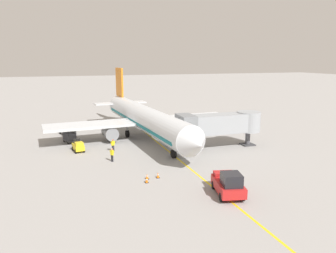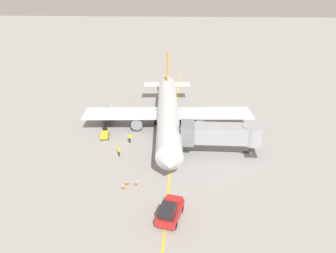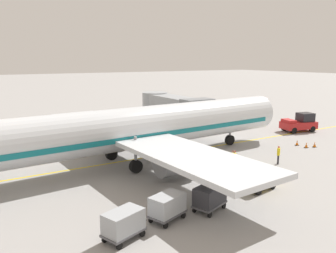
# 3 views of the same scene
# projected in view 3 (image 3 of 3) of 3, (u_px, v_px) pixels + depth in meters

# --- Properties ---
(ground_plane) EXTENTS (400.00, 400.00, 0.00)m
(ground_plane) POSITION_uv_depth(u_px,v_px,m) (132.00, 160.00, 32.33)
(ground_plane) COLOR gray
(gate_lead_in_line) EXTENTS (0.24, 80.00, 0.01)m
(gate_lead_in_line) POSITION_uv_depth(u_px,v_px,m) (132.00, 160.00, 32.33)
(gate_lead_in_line) COLOR gold
(gate_lead_in_line) RESTS_ON ground
(parked_airliner) EXTENTS (30.29, 37.35, 10.63)m
(parked_airliner) POSITION_uv_depth(u_px,v_px,m) (139.00, 128.00, 30.87)
(parked_airliner) COLOR silver
(parked_airliner) RESTS_ON ground
(jet_bridge) EXTENTS (12.39, 3.50, 4.98)m
(jet_bridge) POSITION_uv_depth(u_px,v_px,m) (173.00, 107.00, 42.54)
(jet_bridge) COLOR #93999E
(jet_bridge) RESTS_ON ground
(pushback_tractor) EXTENTS (3.13, 4.78, 2.40)m
(pushback_tractor) POSITION_uv_depth(u_px,v_px,m) (300.00, 123.00, 44.83)
(pushback_tractor) COLOR #B21E1E
(pushback_tractor) RESTS_ON ground
(baggage_tug_lead) EXTENTS (1.62, 2.66, 1.62)m
(baggage_tug_lead) POSITION_uv_depth(u_px,v_px,m) (260.00, 180.00, 24.87)
(baggage_tug_lead) COLOR gold
(baggage_tug_lead) RESTS_ON ground
(baggage_cart_front) EXTENTS (1.96, 2.96, 1.58)m
(baggage_cart_front) POSITION_uv_depth(u_px,v_px,m) (210.00, 196.00, 21.35)
(baggage_cart_front) COLOR #4C4C51
(baggage_cart_front) RESTS_ON ground
(baggage_cart_second_in_train) EXTENTS (1.96, 2.96, 1.58)m
(baggage_cart_second_in_train) POSITION_uv_depth(u_px,v_px,m) (167.00, 205.00, 20.02)
(baggage_cart_second_in_train) COLOR #4C4C51
(baggage_cart_second_in_train) RESTS_ON ground
(baggage_cart_third_in_train) EXTENTS (1.96, 2.96, 1.58)m
(baggage_cart_third_in_train) POSITION_uv_depth(u_px,v_px,m) (124.00, 223.00, 17.90)
(baggage_cart_third_in_train) COLOR #4C4C51
(baggage_cart_third_in_train) RESTS_ON ground
(ground_crew_wing_walker) EXTENTS (0.70, 0.37, 1.69)m
(ground_crew_wing_walker) POSITION_uv_depth(u_px,v_px,m) (234.00, 159.00, 29.31)
(ground_crew_wing_walker) COLOR #232328
(ground_crew_wing_walker) RESTS_ON ground
(ground_crew_loader) EXTENTS (0.50, 0.64, 1.69)m
(ground_crew_loader) POSITION_uv_depth(u_px,v_px,m) (278.00, 154.00, 30.86)
(ground_crew_loader) COLOR #232328
(ground_crew_loader) RESTS_ON ground
(safety_cone_nose_left) EXTENTS (0.36, 0.36, 0.59)m
(safety_cone_nose_left) POSITION_uv_depth(u_px,v_px,m) (306.00, 145.00, 36.69)
(safety_cone_nose_left) COLOR black
(safety_cone_nose_left) RESTS_ON ground
(safety_cone_nose_right) EXTENTS (0.36, 0.36, 0.59)m
(safety_cone_nose_right) POSITION_uv_depth(u_px,v_px,m) (297.00, 143.00, 37.69)
(safety_cone_nose_right) COLOR black
(safety_cone_nose_right) RESTS_ON ground
(safety_cone_wing_tip) EXTENTS (0.36, 0.36, 0.59)m
(safety_cone_wing_tip) POSITION_uv_depth(u_px,v_px,m) (315.00, 144.00, 36.92)
(safety_cone_wing_tip) COLOR black
(safety_cone_wing_tip) RESTS_ON ground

